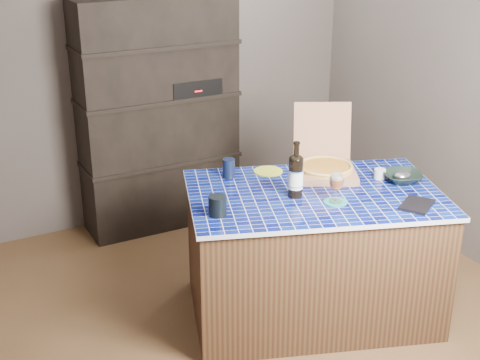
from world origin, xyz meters
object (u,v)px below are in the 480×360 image
pizza_box (325,165)px  bowl (402,177)px  wine_glass (337,181)px  mead_bottle (296,175)px  kitchen_island (312,253)px  dvd_case (417,205)px

pizza_box → bowl: (0.35, -0.33, -0.03)m
wine_glass → pizza_box: bearing=63.4°
wine_glass → mead_bottle: bearing=130.7°
pizza_box → mead_bottle: pizza_box is taller
kitchen_island → wine_glass: size_ratio=9.34×
wine_glass → dvd_case: wine_glass is taller
kitchen_island → bowl: 0.73m
mead_bottle → wine_glass: bearing=-49.3°
mead_bottle → dvd_case: mead_bottle is taller
mead_bottle → bowl: mead_bottle is taller
kitchen_island → dvd_case: (0.40, -0.44, 0.42)m
kitchen_island → dvd_case: bearing=-28.5°
pizza_box → bowl: pizza_box is taller
mead_bottle → wine_glass: size_ratio=1.83×
kitchen_island → bowl: bowl is taller
pizza_box → mead_bottle: size_ratio=1.69×
bowl → dvd_case: bearing=-117.8°
mead_bottle → pizza_box: bearing=31.2°
pizza_box → bowl: size_ratio=2.43×
pizza_box → dvd_case: 0.68m
kitchen_island → bowl: (0.57, -0.11, 0.44)m
dvd_case → pizza_box: bearing=163.2°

